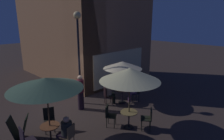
{
  "coord_description": "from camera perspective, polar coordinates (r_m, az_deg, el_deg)",
  "views": [
    {
      "loc": [
        -4.84,
        -7.28,
        4.3
      ],
      "look_at": [
        2.51,
        -0.06,
        1.57
      ],
      "focal_mm": 30.93,
      "sensor_mm": 36.0,
      "label": 1
    }
  ],
  "objects": [
    {
      "name": "cafe_table_1",
      "position": [
        7.42,
        -17.79,
        -16.76
      ],
      "size": [
        0.67,
        0.67,
        0.71
      ],
      "color": "black",
      "rests_on": "ground"
    },
    {
      "name": "cafe_chair_6",
      "position": [
        7.98,
        10.7,
        -13.48
      ],
      "size": [
        0.59,
        0.59,
        0.89
      ],
      "rotation": [
        0.0,
        0.0,
        2.2
      ],
      "color": "black",
      "rests_on": "ground"
    },
    {
      "name": "cafe_chair_5",
      "position": [
        8.09,
        -0.86,
        -12.84
      ],
      "size": [
        0.55,
        0.55,
        0.89
      ],
      "rotation": [
        0.0,
        0.0,
        -0.99
      ],
      "color": "black",
      "rests_on": "ground"
    },
    {
      "name": "cafe_chair_1",
      "position": [
        9.97,
        -1.58,
        -7.21
      ],
      "size": [
        0.55,
        0.55,
        0.94
      ],
      "rotation": [
        0.0,
        0.0,
        -0.53
      ],
      "color": "black",
      "rests_on": "ground"
    },
    {
      "name": "patron_seated_0",
      "position": [
        10.35,
        6.44,
        -5.6
      ],
      "size": [
        0.5,
        0.44,
        1.24
      ],
      "rotation": [
        0.0,
        0.0,
        2.64
      ],
      "color": "#633D6A",
      "rests_on": "ground"
    },
    {
      "name": "patron_seated_2",
      "position": [
        6.94,
        -13.56,
        -16.96
      ],
      "size": [
        0.47,
        0.55,
        1.21
      ],
      "rotation": [
        0.0,
        0.0,
        1.93
      ],
      "color": "black",
      "rests_on": "ground"
    },
    {
      "name": "ground_plane",
      "position": [
        9.74,
        -10.87,
        -11.63
      ],
      "size": [
        60.0,
        60.0,
        0.0
      ],
      "primitive_type": "plane",
      "color": "#3B2D29"
    },
    {
      "name": "cafe_table_0",
      "position": [
        10.18,
        3.02,
        -6.8
      ],
      "size": [
        0.73,
        0.73,
        0.75
      ],
      "color": "black",
      "rests_on": "ground"
    },
    {
      "name": "patio_umbrella_0",
      "position": [
        9.73,
        3.14,
        1.42
      ],
      "size": [
        1.97,
        1.97,
        2.24
      ],
      "color": "black",
      "rests_on": "ground"
    },
    {
      "name": "cafe_chair_3",
      "position": [
        7.15,
        -24.23,
        -18.04
      ],
      "size": [
        0.44,
        0.44,
        0.97
      ],
      "rotation": [
        0.0,
        0.0,
        -0.06
      ],
      "color": "black",
      "rests_on": "ground"
    },
    {
      "name": "cafe_chair_2",
      "position": [
        8.16,
        -18.09,
        -13.25
      ],
      "size": [
        0.56,
        0.56,
        0.95
      ],
      "rotation": [
        0.0,
        0.0,
        -2.02
      ],
      "color": "black",
      "rests_on": "ground"
    },
    {
      "name": "street_lamp_near_corner",
      "position": [
        9.59,
        -9.98,
        9.1
      ],
      "size": [
        0.36,
        0.36,
        4.65
      ],
      "color": "black",
      "rests_on": "ground"
    },
    {
      "name": "patron_standing_3",
      "position": [
        9.48,
        -9.28,
        -6.54
      ],
      "size": [
        0.34,
        0.34,
        1.73
      ],
      "rotation": [
        0.0,
        0.0,
        6.16
      ],
      "color": "black",
      "rests_on": "ground"
    },
    {
      "name": "patron_seated_1",
      "position": [
        9.94,
        -0.8,
        -6.25
      ],
      "size": [
        0.54,
        0.49,
        1.28
      ],
      "rotation": [
        0.0,
        0.0,
        -0.53
      ],
      "color": "black",
      "rests_on": "ground"
    },
    {
      "name": "cafe_building",
      "position": [
        13.74,
        -9.88,
        16.87
      ],
      "size": [
        6.47,
        8.79,
        9.68
      ],
      "color": "#A26E49",
      "rests_on": "ground"
    },
    {
      "name": "cafe_chair_0",
      "position": [
        10.46,
        7.17,
        -6.31
      ],
      "size": [
        0.6,
        0.6,
        0.88
      ],
      "rotation": [
        0.0,
        0.0,
        2.64
      ],
      "color": "black",
      "rests_on": "ground"
    },
    {
      "name": "patio_umbrella_1",
      "position": [
        6.69,
        -18.96,
        -3.81
      ],
      "size": [
        2.45,
        2.45,
        2.45
      ],
      "color": "black",
      "rests_on": "ground"
    },
    {
      "name": "cafe_table_2",
      "position": [
        8.0,
        5.01,
        -13.54
      ],
      "size": [
        0.68,
        0.68,
        0.72
      ],
      "color": "black",
      "rests_on": "ground"
    },
    {
      "name": "patio_umbrella_2",
      "position": [
        7.33,
        5.31,
        -1.34
      ],
      "size": [
        2.34,
        2.34,
        2.53
      ],
      "color": "black",
      "rests_on": "ground"
    },
    {
      "name": "cafe_chair_4",
      "position": [
        6.93,
        -12.56,
        -18.13
      ],
      "size": [
        0.5,
        0.5,
        0.92
      ],
      "rotation": [
        0.0,
        0.0,
        1.93
      ],
      "color": "brown",
      "rests_on": "ground"
    },
    {
      "name": "menu_sandwich_board",
      "position": [
        8.02,
        -25.78,
        -15.31
      ],
      "size": [
        0.84,
        0.82,
        0.91
      ],
      "rotation": [
        0.0,
        0.0,
        -0.58
      ],
      "color": "black",
      "rests_on": "ground"
    }
  ]
}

